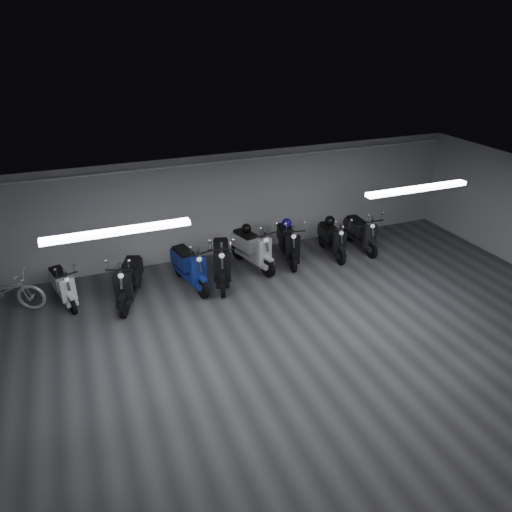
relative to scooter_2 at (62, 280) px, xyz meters
name	(u,v)px	position (x,y,z in m)	size (l,w,h in m)	color
floor	(302,359)	(4.15, -3.81, -0.60)	(14.00, 10.00, 0.01)	#3B3B3E
ceiling	(310,224)	(4.15, -3.81, 2.21)	(14.00, 10.00, 0.01)	gray
back_wall	(221,206)	(4.15, 1.20, 0.80)	(14.00, 0.01, 2.80)	#A3A3A5
fluor_strip_left	(118,231)	(1.15, -2.81, 2.14)	(2.40, 0.18, 0.08)	white
fluor_strip_right	(417,189)	(7.15, -2.81, 2.14)	(2.40, 0.18, 0.08)	white
conduit	(220,162)	(4.15, 1.11, 2.02)	(0.05, 0.05, 13.60)	white
scooter_2	(62,280)	(0.00, 0.00, 0.00)	(0.54, 1.61, 1.20)	white
scooter_3	(128,274)	(1.41, -0.47, 0.11)	(0.63, 1.90, 1.41)	black
scooter_4	(189,260)	(2.86, -0.30, 0.11)	(0.63, 1.90, 1.41)	navy
scooter_5	(221,255)	(3.64, -0.39, 0.15)	(0.67, 2.01, 1.49)	black
scooter_6	(253,242)	(4.64, 0.09, 0.12)	(0.64, 1.93, 1.44)	silver
scooter_7	(289,237)	(5.66, 0.09, 0.09)	(0.62, 1.87, 1.39)	black
scooter_8	(333,234)	(6.92, -0.05, 0.04)	(0.57, 1.72, 1.28)	black
scooter_9	(361,228)	(7.87, 0.01, 0.06)	(0.59, 1.78, 1.33)	black
bicycle	(1,287)	(-1.25, 0.21, -0.01)	(0.64, 1.81, 1.17)	silver
helmet_0	(330,221)	(6.94, 0.18, 0.34)	(0.28, 0.28, 0.28)	black
helmet_1	(246,228)	(4.56, 0.35, 0.42)	(0.26, 0.26, 0.26)	black
helmet_2	(287,223)	(5.72, 0.34, 0.39)	(0.27, 0.27, 0.27)	navy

